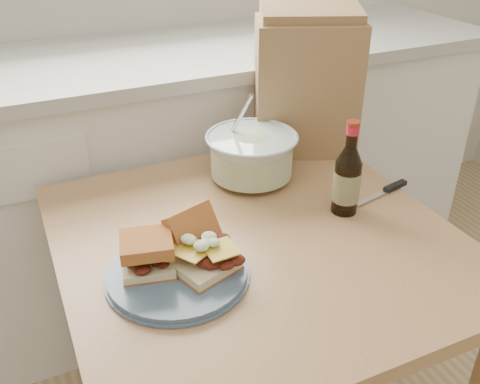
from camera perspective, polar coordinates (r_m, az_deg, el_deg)
name	(u,v)px	position (r m, az deg, el deg)	size (l,w,h in m)	color
cabinet_run	(147,183)	(1.94, -9.94, 0.96)	(2.50, 0.64, 0.94)	silver
dining_table	(256,272)	(1.27, 1.77, -8.55)	(0.87, 0.87, 0.72)	tan
plate	(177,274)	(1.09, -6.70, -8.66)	(0.28, 0.28, 0.02)	#495D76
sandwich_left	(147,254)	(1.07, -9.85, -6.52)	(0.12, 0.11, 0.07)	beige
sandwich_right	(201,249)	(1.08, -4.19, -6.04)	(0.14, 0.19, 0.10)	beige
coleslaw_bowl	(252,157)	(1.40, 1.24, 3.71)	(0.24, 0.24, 0.24)	silver
beer_bottle	(347,179)	(1.27, 11.36, 1.38)	(0.06, 0.06, 0.23)	black
knife	(389,189)	(1.42, 15.63, 0.31)	(0.18, 0.05, 0.01)	silver
paper_bag	(306,87)	(1.54, 7.07, 11.06)	(0.28, 0.19, 0.37)	olive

